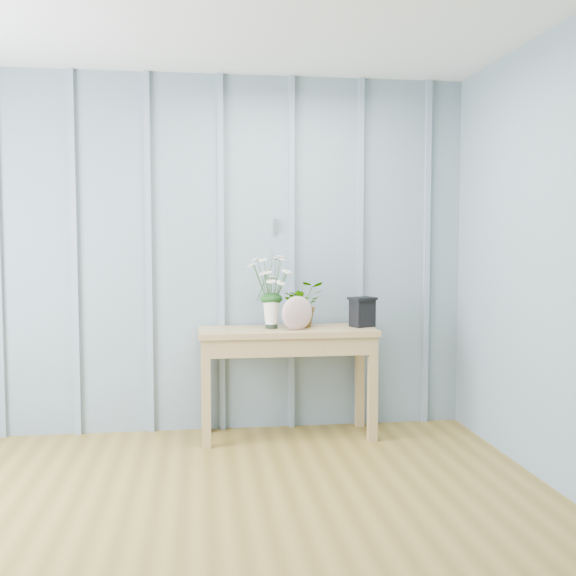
{
  "coord_description": "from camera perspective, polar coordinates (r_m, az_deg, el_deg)",
  "views": [
    {
      "loc": [
        0.09,
        -2.52,
        1.36
      ],
      "look_at": [
        0.69,
        1.94,
        1.03
      ],
      "focal_mm": 42.0,
      "sensor_mm": 36.0,
      "label": 1
    }
  ],
  "objects": [
    {
      "name": "room_shell",
      "position": [
        3.49,
        -9.24,
        14.49
      ],
      "size": [
        4.0,
        4.5,
        2.5
      ],
      "color": "gray",
      "rests_on": "ground"
    },
    {
      "name": "sideboard",
      "position": [
        4.61,
        -0.08,
        -4.85
      ],
      "size": [
        1.2,
        0.45,
        0.75
      ],
      "color": "#9F7E4B",
      "rests_on": "ground"
    },
    {
      "name": "daisy_vase",
      "position": [
        4.56,
        -1.42,
        0.67
      ],
      "size": [
        0.37,
        0.28,
        0.53
      ],
      "color": "black",
      "rests_on": "sideboard"
    },
    {
      "name": "spider_plant",
      "position": [
        4.67,
        1.29,
        -1.34
      ],
      "size": [
        0.3,
        0.27,
        0.32
      ],
      "primitive_type": "imported",
      "rotation": [
        0.0,
        0.0,
        0.08
      ],
      "color": "#0F3711",
      "rests_on": "sideboard"
    },
    {
      "name": "felt_disc_vessel",
      "position": [
        4.5,
        0.77,
        -2.14
      ],
      "size": [
        0.24,
        0.13,
        0.23
      ],
      "primitive_type": "ellipsoid",
      "rotation": [
        0.0,
        0.0,
        0.33
      ],
      "color": "#944F5D",
      "rests_on": "sideboard"
    },
    {
      "name": "carved_box",
      "position": [
        4.7,
        6.31,
        -2.0
      ],
      "size": [
        0.21,
        0.19,
        0.21
      ],
      "color": "black",
      "rests_on": "sideboard"
    }
  ]
}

